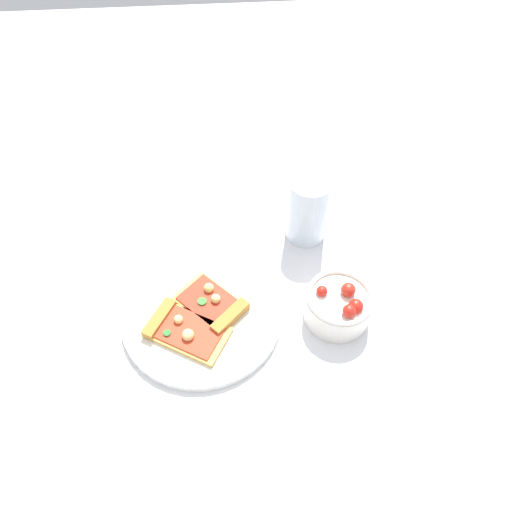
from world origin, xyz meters
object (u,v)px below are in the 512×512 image
at_px(plate, 202,314).
at_px(pizza_slice_near, 215,305).
at_px(soda_glass, 308,211).
at_px(paper_napkin, 187,214).
at_px(pizza_slice_far, 182,329).
at_px(salad_bowl, 338,305).

xyz_separation_m(plate, pizza_slice_near, (-0.01, 0.02, 0.01)).
relative_size(pizza_slice_near, soda_glass, 1.00).
distance_m(soda_glass, paper_napkin, 0.25).
height_order(plate, soda_glass, soda_glass).
distance_m(plate, paper_napkin, 0.25).
bearing_deg(soda_glass, pizza_slice_near, -47.61).
relative_size(plate, pizza_slice_far, 1.82).
bearing_deg(salad_bowl, paper_napkin, -135.92).
relative_size(pizza_slice_near, paper_napkin, 0.99).
distance_m(plate, salad_bowl, 0.23).
bearing_deg(paper_napkin, plate, 6.76).
relative_size(pizza_slice_near, pizza_slice_far, 0.90).
xyz_separation_m(pizza_slice_near, pizza_slice_far, (0.04, -0.05, -0.00)).
bearing_deg(soda_glass, salad_bowl, 7.20).
relative_size(plate, paper_napkin, 2.00).
distance_m(salad_bowl, paper_napkin, 0.37).
height_order(pizza_slice_far, salad_bowl, salad_bowl).
bearing_deg(plate, soda_glass, 130.50).
distance_m(pizza_slice_far, salad_bowl, 0.26).
height_order(pizza_slice_near, salad_bowl, salad_bowl).
distance_m(plate, pizza_slice_far, 0.05).
distance_m(pizza_slice_far, paper_napkin, 0.28).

